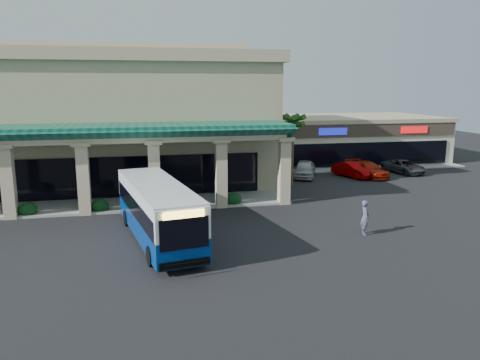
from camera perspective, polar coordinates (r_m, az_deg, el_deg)
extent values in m
plane|color=black|center=(27.32, -3.51, -6.16)|extent=(110.00, 110.00, 0.00)
imported|color=#474C62|center=(27.22, 14.99, -4.44)|extent=(0.62, 0.81, 1.97)
imported|color=#B7B7B7|center=(43.25, 7.88, 1.34)|extent=(3.53, 4.92, 1.56)
imported|color=#8B0101|center=(44.16, 13.52, 1.23)|extent=(2.75, 4.49, 1.40)
imported|color=#9F1B07|center=(44.71, 15.30, 1.27)|extent=(2.92, 5.14, 1.40)
imported|color=#393D47|center=(47.68, 19.30, 1.56)|extent=(2.99, 4.91, 1.27)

